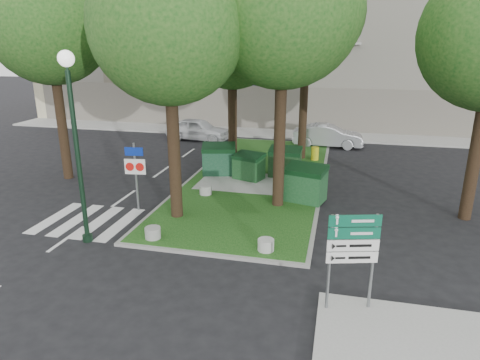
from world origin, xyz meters
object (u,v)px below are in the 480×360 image
(traffic_sign_pole, at_px, (135,168))
(car_silver, at_px, (328,136))
(car_white, at_px, (198,129))
(tree_street_left, at_px, (50,10))
(bollard_left, at_px, (153,233))
(dumpster_b, at_px, (249,166))
(tree_median_far, at_px, (310,0))
(tree_median_near_left, at_px, (170,10))
(bollard_mid, at_px, (206,190))
(dumpster_c, at_px, (285,162))
(tree_median_mid, at_px, (234,27))
(directional_sign, at_px, (352,247))
(litter_bin, at_px, (315,153))
(dumpster_d, at_px, (305,184))
(bollard_right, at_px, (266,245))
(street_lamp, at_px, (74,127))
(dumpster_a, at_px, (219,159))

(traffic_sign_pole, height_order, car_silver, traffic_sign_pole)
(traffic_sign_pole, distance_m, car_white, 12.72)
(tree_street_left, height_order, bollard_left, tree_street_left)
(dumpster_b, bearing_deg, car_silver, 85.91)
(dumpster_b, bearing_deg, tree_median_far, 83.48)
(bollard_left, xyz_separation_m, car_silver, (5.07, 15.00, 0.40))
(tree_median_near_left, xyz_separation_m, bollard_mid, (0.23, 2.44, -7.01))
(tree_median_far, distance_m, dumpster_c, 8.38)
(tree_median_mid, bearing_deg, bollard_mid, -93.79)
(traffic_sign_pole, relative_size, directional_sign, 1.10)
(tree_street_left, bearing_deg, tree_median_near_left, -26.57)
(tree_street_left, relative_size, car_silver, 2.56)
(bollard_left, bearing_deg, bollard_mid, 85.07)
(bollard_mid, xyz_separation_m, car_white, (-3.88, 10.50, 0.42))
(dumpster_c, bearing_deg, tree_median_near_left, -117.52)
(litter_bin, height_order, car_silver, car_silver)
(tree_median_near_left, bearing_deg, dumpster_b, 72.47)
(dumpster_b, relative_size, car_white, 0.37)
(tree_median_mid, distance_m, dumpster_d, 8.22)
(tree_street_left, xyz_separation_m, bollard_right, (10.64, -5.56, -7.35))
(tree_median_mid, bearing_deg, tree_median_far, 43.15)
(traffic_sign_pole, bearing_deg, street_lamp, -105.44)
(dumpster_c, xyz_separation_m, directional_sign, (2.95, -10.39, 0.95))
(tree_median_mid, height_order, street_lamp, tree_median_mid)
(litter_bin, bearing_deg, dumpster_d, -89.72)
(bollard_left, bearing_deg, tree_median_mid, 85.61)
(dumpster_d, height_order, street_lamp, street_lamp)
(street_lamp, height_order, car_silver, street_lamp)
(tree_street_left, xyz_separation_m, litter_bin, (11.38, 5.64, -7.17))
(tree_median_far, distance_m, car_silver, 8.44)
(bollard_left, relative_size, traffic_sign_pole, 0.19)
(street_lamp, relative_size, traffic_sign_pole, 2.25)
(dumpster_c, height_order, dumpster_d, dumpster_d)
(dumpster_d, xyz_separation_m, car_silver, (0.50, 10.26, -0.13))
(litter_bin, distance_m, traffic_sign_pole, 10.84)
(litter_bin, xyz_separation_m, traffic_sign_pole, (-6.27, -8.75, 1.26))
(tree_median_near_left, bearing_deg, tree_median_far, 68.72)
(dumpster_b, distance_m, litter_bin, 5.04)
(tree_median_far, xyz_separation_m, bollard_left, (-3.86, -11.56, -8.01))
(tree_street_left, height_order, bollard_right, tree_street_left)
(dumpster_b, bearing_deg, tree_median_mid, 143.36)
(dumpster_a, distance_m, street_lamp, 8.83)
(dumpster_b, xyz_separation_m, dumpster_d, (2.85, -2.28, 0.11))
(traffic_sign_pole, bearing_deg, bollard_left, -62.32)
(litter_bin, xyz_separation_m, car_white, (-8.03, 3.80, 0.25))
(bollard_right, relative_size, car_white, 0.12)
(directional_sign, relative_size, car_white, 0.57)
(dumpster_d, height_order, bollard_right, dumpster_d)
(tree_median_mid, xyz_separation_m, bollard_left, (-0.66, -8.56, -6.67))
(dumpster_d, height_order, car_silver, dumpster_d)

